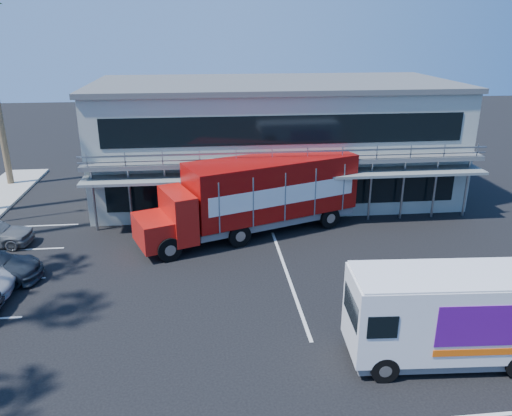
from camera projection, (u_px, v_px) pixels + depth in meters
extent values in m
plane|color=black|center=(250.00, 315.00, 19.31)|extent=(120.00, 120.00, 0.00)
cube|color=#9BA193|center=(274.00, 141.00, 32.41)|extent=(22.00, 10.00, 7.00)
cube|color=#515454|center=(274.00, 83.00, 31.16)|extent=(22.40, 10.40, 0.30)
cube|color=#515454|center=(288.00, 161.00, 27.15)|extent=(22.00, 1.20, 0.25)
cube|color=gray|center=(290.00, 155.00, 26.46)|extent=(22.00, 0.08, 0.90)
cube|color=slate|center=(289.00, 175.00, 27.11)|extent=(22.00, 1.80, 0.15)
cube|color=black|center=(285.00, 193.00, 28.38)|extent=(20.00, 0.06, 1.60)
cube|color=black|center=(287.00, 130.00, 27.14)|extent=(20.00, 0.06, 1.60)
cube|color=#B3130E|center=(154.00, 231.00, 24.28)|extent=(2.41, 2.97, 1.37)
cube|color=#B3130E|center=(178.00, 215.00, 24.60)|extent=(2.08, 3.08, 2.40)
cube|color=black|center=(177.00, 202.00, 24.36)|extent=(0.92, 2.29, 0.80)
cube|color=#910D08|center=(272.00, 186.00, 26.58)|extent=(9.56, 5.92, 2.97)
cube|color=slate|center=(271.00, 217.00, 27.19)|extent=(9.41, 5.52, 0.34)
cube|color=white|center=(285.00, 196.00, 25.42)|extent=(7.87, 3.02, 0.97)
cube|color=white|center=(259.00, 181.00, 27.82)|extent=(7.87, 3.02, 0.97)
cylinder|color=black|center=(170.00, 250.00, 23.56)|extent=(1.21, 0.68, 1.19)
cylinder|color=black|center=(154.00, 231.00, 25.66)|extent=(1.21, 0.68, 1.19)
cylinder|color=black|center=(239.00, 236.00, 25.12)|extent=(1.21, 0.68, 1.19)
cylinder|color=black|center=(220.00, 219.00, 27.22)|extent=(1.21, 0.68, 1.19)
cylinder|color=black|center=(330.00, 218.00, 27.45)|extent=(1.21, 0.68, 1.19)
cylinder|color=black|center=(305.00, 204.00, 29.56)|extent=(1.21, 0.68, 1.19)
cube|color=silver|center=(451.00, 312.00, 16.15)|extent=(6.68, 2.64, 2.62)
cube|color=slate|center=(445.00, 349.00, 16.65)|extent=(6.41, 2.40, 0.33)
cube|color=black|center=(352.00, 307.00, 15.91)|extent=(0.17, 1.84, 0.89)
cube|color=silver|center=(456.00, 275.00, 15.69)|extent=(6.55, 2.59, 0.07)
cube|color=#530D79|center=(491.00, 326.00, 15.05)|extent=(3.37, 0.23, 1.41)
cube|color=#530D79|center=(459.00, 289.00, 17.19)|extent=(3.37, 0.23, 1.41)
cube|color=#F2590C|center=(486.00, 352.00, 15.37)|extent=(3.37, 0.22, 0.23)
cylinder|color=black|center=(384.00, 369.00, 15.59)|extent=(0.91, 0.33, 0.90)
cylinder|color=black|center=(368.00, 332.00, 17.45)|extent=(0.91, 0.33, 0.90)
cylinder|color=black|center=(488.00, 329.00, 17.64)|extent=(0.91, 0.33, 0.90)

